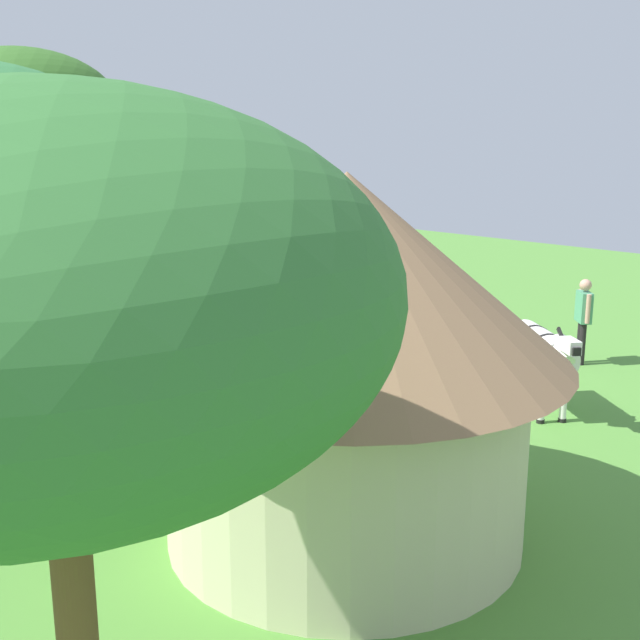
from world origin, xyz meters
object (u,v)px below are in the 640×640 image
(striped_lounge_chair, at_px, (384,384))
(patio_chair_east_end, at_px, (172,362))
(patio_chair_near_lawn, at_px, (260,333))
(standing_watcher, at_px, (583,313))
(thatched_hut, at_px, (346,344))
(zebra_toward_hut, at_px, (232,354))
(guest_beside_umbrella, at_px, (272,306))
(zebra_by_umbrella, at_px, (542,352))
(guest_behind_table, at_px, (139,312))
(zebra_nearest_camera, at_px, (428,301))
(acacia_tree_left_background, at_px, (51,299))
(acacia_tree_far_lawn, at_px, (21,110))
(shade_umbrella, at_px, (211,229))
(patio_dining_table, at_px, (215,339))

(striped_lounge_chair, bearing_deg, patio_chair_east_end, 118.89)
(patio_chair_near_lawn, relative_size, standing_watcher, 0.54)
(thatched_hut, relative_size, zebra_toward_hut, 2.17)
(guest_beside_umbrella, distance_m, zebra_by_umbrella, 5.70)
(thatched_hut, relative_size, guest_behind_table, 2.80)
(standing_watcher, relative_size, zebra_toward_hut, 0.76)
(zebra_by_umbrella, bearing_deg, zebra_nearest_camera, -79.11)
(zebra_nearest_camera, bearing_deg, acacia_tree_left_background, 124.79)
(patio_chair_east_end, bearing_deg, zebra_toward_hut, -16.01)
(zebra_by_umbrella, bearing_deg, acacia_tree_left_background, 50.70)
(guest_beside_umbrella, xyz_separation_m, zebra_nearest_camera, (-1.98, -2.54, 0.03))
(acacia_tree_far_lawn, bearing_deg, shade_umbrella, -106.48)
(shade_umbrella, relative_size, zebra_by_umbrella, 1.83)
(patio_dining_table, height_order, guest_beside_umbrella, guest_beside_umbrella)
(patio_dining_table, bearing_deg, guest_behind_table, 21.71)
(patio_dining_table, height_order, striped_lounge_chair, patio_dining_table)
(striped_lounge_chair, height_order, acacia_tree_left_background, acacia_tree_left_background)
(zebra_nearest_camera, bearing_deg, patio_chair_east_end, 82.55)
(zebra_nearest_camera, bearing_deg, striped_lounge_chair, 122.32)
(standing_watcher, distance_m, striped_lounge_chair, 4.53)
(standing_watcher, bearing_deg, patio_chair_near_lawn, 87.88)
(guest_behind_table, relative_size, acacia_tree_far_lawn, 0.30)
(guest_beside_umbrella, height_order, zebra_toward_hut, guest_beside_umbrella)
(zebra_toward_hut, bearing_deg, shade_umbrella, 156.93)
(guest_behind_table, distance_m, striped_lounge_chair, 5.08)
(zebra_by_umbrella, bearing_deg, striped_lounge_chair, -22.52)
(zebra_by_umbrella, bearing_deg, patio_chair_east_end, -17.34)
(patio_dining_table, relative_size, patio_chair_near_lawn, 1.61)
(patio_chair_near_lawn, relative_size, striped_lounge_chair, 1.01)
(patio_chair_near_lawn, xyz_separation_m, zebra_by_umbrella, (-5.46, -1.20, 0.48))
(patio_chair_east_end, relative_size, acacia_tree_left_background, 0.19)
(shade_umbrella, relative_size, guest_behind_table, 1.96)
(patio_chair_near_lawn, bearing_deg, standing_watcher, -142.93)
(guest_behind_table, xyz_separation_m, zebra_toward_hut, (-3.60, 0.60, -0.00))
(standing_watcher, bearing_deg, guest_behind_table, 90.45)
(acacia_tree_far_lawn, distance_m, acacia_tree_left_background, 9.31)
(guest_behind_table, xyz_separation_m, striped_lounge_chair, (-4.71, -1.75, -0.77))
(striped_lounge_chair, height_order, zebra_by_umbrella, zebra_by_umbrella)
(shade_umbrella, relative_size, striped_lounge_chair, 3.75)
(patio_chair_east_end, bearing_deg, patio_chair_near_lawn, 85.26)
(patio_dining_table, relative_size, standing_watcher, 0.87)
(patio_dining_table, bearing_deg, zebra_nearest_camera, -111.55)
(zebra_toward_hut, height_order, acacia_tree_far_lawn, acacia_tree_far_lawn)
(striped_lounge_chair, bearing_deg, zebra_by_umbrella, -69.87)
(thatched_hut, height_order, zebra_toward_hut, thatched_hut)
(thatched_hut, bearing_deg, acacia_tree_far_lawn, 1.91)
(patio_chair_near_lawn, xyz_separation_m, guest_behind_table, (1.44, 1.82, 0.50))
(shade_umbrella, xyz_separation_m, striped_lounge_chair, (-3.16, -1.13, -2.44))
(thatched_hut, xyz_separation_m, acacia_tree_far_lawn, (6.77, 0.23, 2.52))
(patio_chair_near_lawn, distance_m, guest_behind_table, 2.38)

